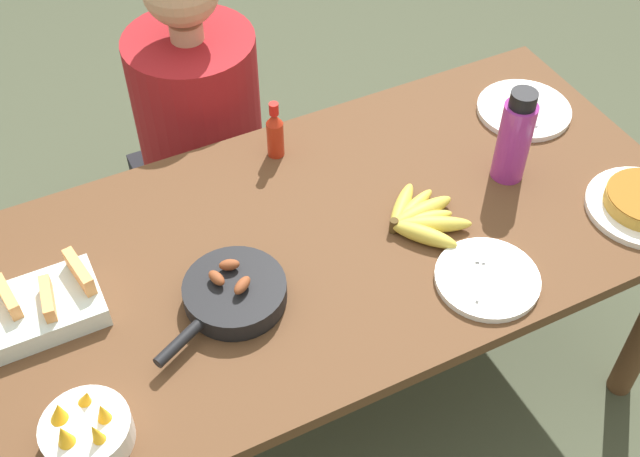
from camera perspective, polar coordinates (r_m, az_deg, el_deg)
The scene contains 11 objects.
ground_plane at distance 2.39m, azimuth 0.00°, elevation -12.04°, with size 14.00×14.00×0.00m, color #474C38.
dining_table at distance 1.89m, azimuth 0.00°, elevation -2.48°, with size 1.74×0.82×0.70m.
banana_bunch at distance 1.85m, azimuth 7.10°, elevation 0.69°, with size 0.19×0.24×0.04m.
melon_tray at distance 1.76m, azimuth -19.86°, elevation -5.48°, with size 0.29×0.17×0.10m.
skillet at distance 1.69m, azimuth -6.17°, elevation -4.63°, with size 0.32×0.22×0.08m.
empty_plate_near_front at distance 2.21m, azimuth 14.30°, elevation 8.18°, with size 0.25×0.25×0.02m.
empty_plate_far_left at distance 1.77m, azimuth 11.80°, elevation -3.52°, with size 0.23×0.23×0.02m.
fruit_bowl_mango at distance 1.56m, azimuth -16.29°, elevation -13.65°, with size 0.17×0.17×0.11m.
water_bottle at distance 1.95m, azimuth 13.67°, elevation 6.30°, with size 0.08×0.08×0.25m.
hot_sauce_bottle at distance 1.98m, azimuth -3.21°, elevation 6.82°, with size 0.04×0.04×0.16m.
person_figure at distance 2.43m, azimuth -8.25°, elevation 5.20°, with size 0.39×0.39×1.10m.
Camera 1 is at (-0.54, -1.10, 2.05)m, focal length 45.00 mm.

